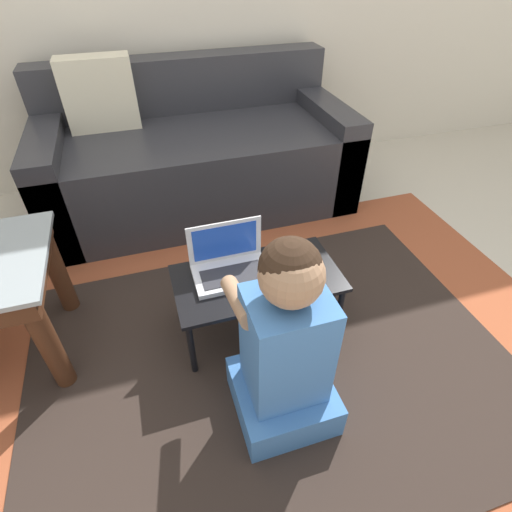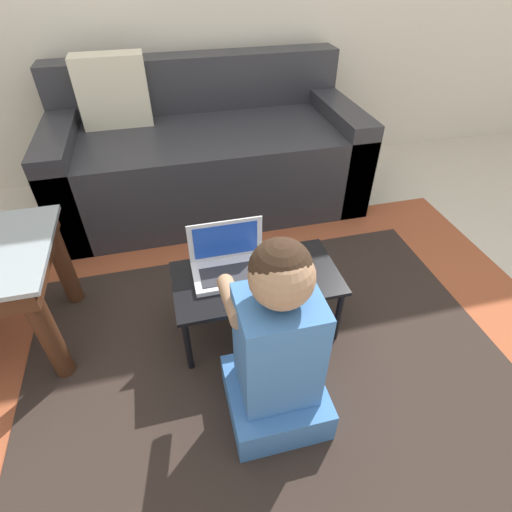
{
  "view_description": "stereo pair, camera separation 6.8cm",
  "coord_description": "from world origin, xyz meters",
  "px_view_note": "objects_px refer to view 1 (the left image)",
  "views": [
    {
      "loc": [
        -0.36,
        -0.85,
        1.31
      ],
      "look_at": [
        -0.01,
        0.27,
        0.34
      ],
      "focal_mm": 28.0,
      "sensor_mm": 36.0,
      "label": 1
    },
    {
      "loc": [
        -0.29,
        -0.86,
        1.31
      ],
      "look_at": [
        -0.01,
        0.27,
        0.34
      ],
      "focal_mm": 28.0,
      "sensor_mm": 36.0,
      "label": 2
    }
  ],
  "objects_px": {
    "couch": "(196,156)",
    "laptop_desk": "(257,282)",
    "computer_mouse": "(282,265)",
    "person_seated": "(285,349)",
    "laptop": "(230,266)"
  },
  "relations": [
    {
      "from": "couch",
      "to": "laptop_desk",
      "type": "xyz_separation_m",
      "value": [
        0.03,
        -1.09,
        -0.03
      ]
    },
    {
      "from": "computer_mouse",
      "to": "person_seated",
      "type": "xyz_separation_m",
      "value": [
        -0.13,
        -0.39,
        0.02
      ]
    },
    {
      "from": "person_seated",
      "to": "computer_mouse",
      "type": "bearing_deg",
      "value": 71.2
    },
    {
      "from": "couch",
      "to": "computer_mouse",
      "type": "height_order",
      "value": "couch"
    },
    {
      "from": "couch",
      "to": "laptop_desk",
      "type": "height_order",
      "value": "couch"
    },
    {
      "from": "couch",
      "to": "laptop_desk",
      "type": "relative_size",
      "value": 2.65
    },
    {
      "from": "computer_mouse",
      "to": "person_seated",
      "type": "height_order",
      "value": "person_seated"
    },
    {
      "from": "laptop_desk",
      "to": "computer_mouse",
      "type": "height_order",
      "value": "computer_mouse"
    },
    {
      "from": "couch",
      "to": "person_seated",
      "type": "distance_m",
      "value": 1.46
    },
    {
      "from": "couch",
      "to": "laptop",
      "type": "xyz_separation_m",
      "value": [
        -0.06,
        -1.03,
        0.03
      ]
    },
    {
      "from": "laptop_desk",
      "to": "laptop",
      "type": "distance_m",
      "value": 0.12
    },
    {
      "from": "laptop",
      "to": "computer_mouse",
      "type": "height_order",
      "value": "laptop"
    },
    {
      "from": "laptop",
      "to": "computer_mouse",
      "type": "xyz_separation_m",
      "value": [
        0.19,
        -0.04,
        -0.01
      ]
    },
    {
      "from": "laptop_desk",
      "to": "computer_mouse",
      "type": "xyz_separation_m",
      "value": [
        0.1,
        0.01,
        0.05
      ]
    },
    {
      "from": "computer_mouse",
      "to": "couch",
      "type": "bearing_deg",
      "value": 96.93
    }
  ]
}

